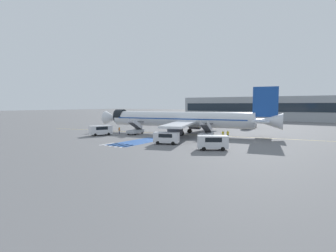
# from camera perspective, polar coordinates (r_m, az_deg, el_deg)

# --- Properties ---
(ground_plane) EXTENTS (600.00, 600.00, 0.00)m
(ground_plane) POSITION_cam_1_polar(r_m,az_deg,el_deg) (64.07, 1.02, -1.68)
(ground_plane) COLOR slate
(apron_leadline_yellow) EXTENTS (77.73, 13.19, 0.01)m
(apron_leadline_yellow) POSITION_cam_1_polar(r_m,az_deg,el_deg) (63.11, 2.46, -1.77)
(apron_leadline_yellow) COLOR gold
(apron_leadline_yellow) RESTS_ON ground_plane
(apron_stand_patch_blue) EXTENTS (4.90, 12.69, 0.01)m
(apron_stand_patch_blue) POSITION_cam_1_polar(r_m,az_deg,el_deg) (50.32, -6.53, -3.44)
(apron_stand_patch_blue) COLOR #2856A8
(apron_stand_patch_blue) RESTS_ON ground_plane
(apron_walkway_bar_0) EXTENTS (0.44, 3.60, 0.01)m
(apron_walkway_bar_0) POSITION_cam_1_polar(r_m,az_deg,el_deg) (48.53, -13.18, -3.83)
(apron_walkway_bar_0) COLOR silver
(apron_walkway_bar_0) RESTS_ON ground_plane
(apron_walkway_bar_1) EXTENTS (0.44, 3.60, 0.01)m
(apron_walkway_bar_1) POSITION_cam_1_polar(r_m,az_deg,el_deg) (47.69, -12.17, -3.96)
(apron_walkway_bar_1) COLOR silver
(apron_walkway_bar_1) RESTS_ON ground_plane
(apron_walkway_bar_2) EXTENTS (0.44, 3.60, 0.01)m
(apron_walkway_bar_2) POSITION_cam_1_polar(r_m,az_deg,el_deg) (46.86, -11.13, -4.10)
(apron_walkway_bar_2) COLOR silver
(apron_walkway_bar_2) RESTS_ON ground_plane
(apron_walkway_bar_3) EXTENTS (0.44, 3.60, 0.01)m
(apron_walkway_bar_3) POSITION_cam_1_polar(r_m,az_deg,el_deg) (46.04, -10.05, -4.23)
(apron_walkway_bar_3) COLOR silver
(apron_walkway_bar_3) RESTS_ON ground_plane
(apron_walkway_bar_4) EXTENTS (0.44, 3.60, 0.01)m
(apron_walkway_bar_4) POSITION_cam_1_polar(r_m,az_deg,el_deg) (45.25, -8.92, -4.38)
(apron_walkway_bar_4) COLOR silver
(apron_walkway_bar_4) RESTS_ON ground_plane
(airliner) EXTENTS (44.16, 33.49, 10.84)m
(airliner) POSITION_cam_1_polar(r_m,az_deg,el_deg) (62.57, 3.06, 1.44)
(airliner) COLOR silver
(airliner) RESTS_ON ground_plane
(boarding_stairs_forward) EXTENTS (2.96, 5.48, 3.81)m
(boarding_stairs_forward) POSITION_cam_1_polar(r_m,az_deg,el_deg) (63.18, -7.09, -0.92)
(boarding_stairs_forward) COLOR #ADB2BA
(boarding_stairs_forward) RESTS_ON ground_plane
(boarding_stairs_aft) EXTENTS (2.96, 5.48, 3.78)m
(boarding_stairs_aft) POSITION_cam_1_polar(r_m,az_deg,el_deg) (56.51, 8.34, -1.59)
(boarding_stairs_aft) COLOR #ADB2BA
(boarding_stairs_aft) RESTS_ON ground_plane
(fuel_tanker) EXTENTS (3.04, 10.48, 3.69)m
(fuel_tanker) POSITION_cam_1_polar(r_m,az_deg,el_deg) (82.64, 17.23, 0.84)
(fuel_tanker) COLOR #38383D
(fuel_tanker) RESTS_ON ground_plane
(service_van_0) EXTENTS (4.83, 3.27, 2.14)m
(service_van_0) POSITION_cam_1_polar(r_m,az_deg,el_deg) (46.86, -0.34, -2.43)
(service_van_0) COLOR silver
(service_van_0) RESTS_ON ground_plane
(service_van_1) EXTENTS (3.93, 5.41, 2.27)m
(service_van_1) POSITION_cam_1_polar(r_m,az_deg,el_deg) (62.25, -14.47, -0.76)
(service_van_1) COLOR silver
(service_van_1) RESTS_ON ground_plane
(service_van_2) EXTENTS (5.03, 4.14, 2.26)m
(service_van_2) POSITION_cam_1_polar(r_m,az_deg,el_deg) (41.47, 9.67, -3.33)
(service_van_2) COLOR silver
(service_van_2) RESTS_ON ground_plane
(ground_crew_0) EXTENTS (0.33, 0.48, 1.62)m
(ground_crew_0) POSITION_cam_1_polar(r_m,az_deg,el_deg) (65.13, -10.57, -0.83)
(ground_crew_0) COLOR #191E38
(ground_crew_0) RESTS_ON ground_plane
(ground_crew_1) EXTENTS (0.48, 0.35, 1.83)m
(ground_crew_1) POSITION_cam_1_polar(r_m,az_deg,el_deg) (54.36, 11.87, -1.79)
(ground_crew_1) COLOR #2D2D33
(ground_crew_1) RESTS_ON ground_plane
(ground_crew_2) EXTENTS (0.47, 0.47, 1.77)m
(ground_crew_2) POSITION_cam_1_polar(r_m,az_deg,el_deg) (55.50, 12.89, -1.71)
(ground_crew_2) COLOR #191E38
(ground_crew_2) RESTS_ON ground_plane
(ground_crew_3) EXTENTS (0.47, 0.47, 1.79)m
(ground_crew_3) POSITION_cam_1_polar(r_m,az_deg,el_deg) (55.99, 2.09, -1.53)
(ground_crew_3) COLOR #191E38
(ground_crew_3) RESTS_ON ground_plane
(terminal_building) EXTENTS (73.62, 12.10, 10.73)m
(terminal_building) POSITION_cam_1_polar(r_m,az_deg,el_deg) (130.20, 19.44, 3.64)
(terminal_building) COLOR #9EA3A8
(terminal_building) RESTS_ON ground_plane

